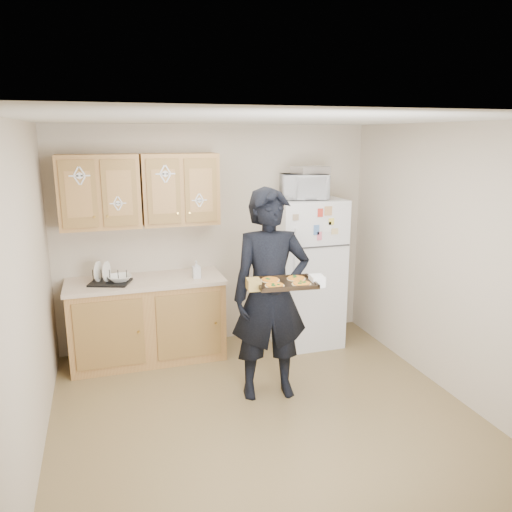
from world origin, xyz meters
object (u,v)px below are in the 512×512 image
at_px(person, 270,295).
at_px(baking_tray, 286,284).
at_px(dish_rack, 110,276).
at_px(refrigerator, 305,272).
at_px(microwave, 304,187).

height_order(person, baking_tray, person).
xyz_separation_m(person, dish_rack, (-1.38, 1.07, 0.00)).
bearing_deg(refrigerator, dish_rack, 179.60).
bearing_deg(person, refrigerator, 59.62).
xyz_separation_m(person, baking_tray, (0.03, -0.30, 0.19)).
distance_m(baking_tray, microwave, 1.62).
xyz_separation_m(baking_tray, dish_rack, (-1.41, 1.37, -0.19)).
distance_m(refrigerator, microwave, 0.99).
bearing_deg(refrigerator, person, -126.49).
bearing_deg(baking_tray, person, 102.22).
bearing_deg(dish_rack, microwave, -1.77).
xyz_separation_m(microwave, dish_rack, (-2.10, 0.06, -0.86)).
distance_m(refrigerator, person, 1.32).
distance_m(microwave, dish_rack, 2.27).
distance_m(person, dish_rack, 1.74).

